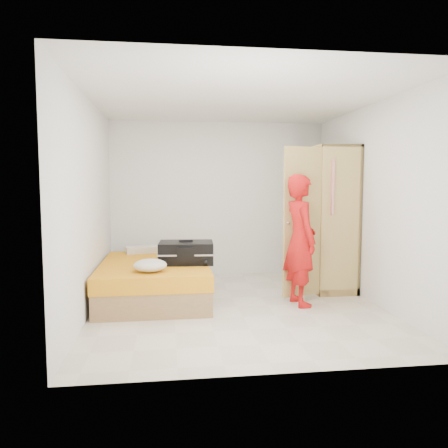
{
  "coord_description": "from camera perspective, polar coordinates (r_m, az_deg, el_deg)",
  "views": [
    {
      "loc": [
        -0.88,
        -5.38,
        1.56
      ],
      "look_at": [
        -0.08,
        0.66,
        1.0
      ],
      "focal_mm": 35.0,
      "sensor_mm": 36.0,
      "label": 1
    }
  ],
  "objects": [
    {
      "name": "room",
      "position": [
        5.46,
        1.73,
        2.51
      ],
      "size": [
        4.0,
        4.02,
        2.6
      ],
      "color": "beige",
      "rests_on": "ground"
    },
    {
      "name": "bed",
      "position": [
        6.08,
        -9.06,
        -7.24
      ],
      "size": [
        1.42,
        2.02,
        0.5
      ],
      "color": "#9C7647",
      "rests_on": "ground"
    },
    {
      "name": "wardrobe",
      "position": [
        6.67,
        12.93,
        0.29
      ],
      "size": [
        1.15,
        1.36,
        2.1
      ],
      "color": "tan",
      "rests_on": "ground"
    },
    {
      "name": "person",
      "position": [
        5.69,
        9.92,
        -2.09
      ],
      "size": [
        0.48,
        0.66,
        1.68
      ],
      "primitive_type": "imported",
      "rotation": [
        0.0,
        0.0,
        1.7
      ],
      "color": "red",
      "rests_on": "ground"
    },
    {
      "name": "suitcase",
      "position": [
        5.89,
        -4.98,
        -3.73
      ],
      "size": [
        0.77,
        0.59,
        0.32
      ],
      "rotation": [
        0.0,
        0.0,
        -0.07
      ],
      "color": "black",
      "rests_on": "bed"
    },
    {
      "name": "round_cushion",
      "position": [
        5.39,
        -9.62,
        -5.35
      ],
      "size": [
        0.41,
        0.41,
        0.15
      ],
      "primitive_type": "ellipsoid",
      "color": "beige",
      "rests_on": "bed"
    },
    {
      "name": "pillow",
      "position": [
        6.87,
        -10.45,
        -3.29
      ],
      "size": [
        0.59,
        0.39,
        0.1
      ],
      "primitive_type": "cube",
      "rotation": [
        0.0,
        0.0,
        0.22
      ],
      "color": "beige",
      "rests_on": "bed"
    }
  ]
}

